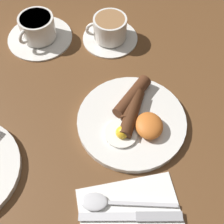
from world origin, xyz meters
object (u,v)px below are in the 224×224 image
teacup_far (38,30)px  knife (137,217)px  breakfast_plate_near (133,119)px  teacup_near (110,31)px  spoon (104,202)px

teacup_far → knife: bearing=-157.9°
teacup_far → knife: teacup_far is taller
breakfast_plate_near → knife: size_ratio=1.24×
teacup_far → teacup_near: bearing=-95.3°
breakfast_plate_near → teacup_far: bearing=37.5°
teacup_near → breakfast_plate_near: bearing=-173.7°
knife → breakfast_plate_near: bearing=-90.3°
breakfast_plate_near → teacup_near: size_ratio=1.63×
breakfast_plate_near → spoon: 0.19m
teacup_far → knife: (-0.48, -0.20, -0.02)m
teacup_far → knife: 0.52m
breakfast_plate_near → teacup_far: size_ratio=1.40×
knife → spoon: (0.03, 0.06, 0.00)m
teacup_near → knife: teacup_near is taller
spoon → teacup_far: bearing=-65.7°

